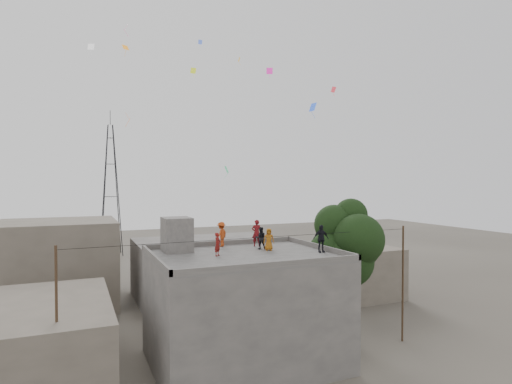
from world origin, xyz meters
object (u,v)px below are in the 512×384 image
at_px(person_red_adult, 257,233).
at_px(person_dark_adult, 321,239).
at_px(tree, 347,245).
at_px(stair_head_box, 177,234).
at_px(transmission_tower, 111,190).

distance_m(person_red_adult, person_dark_adult, 4.40).
height_order(tree, person_red_adult, tree).
bearing_deg(stair_head_box, tree, -10.74).
bearing_deg(stair_head_box, person_red_adult, 0.04).
bearing_deg(transmission_tower, person_dark_adult, -78.43).
bearing_deg(person_red_adult, person_dark_adult, 143.18).
distance_m(tree, person_dark_adult, 3.47).
height_order(transmission_tower, person_red_adult, transmission_tower).
bearing_deg(tree, person_dark_adult, -151.40).
bearing_deg(stair_head_box, transmission_tower, 91.23).
distance_m(stair_head_box, person_red_adult, 5.10).
bearing_deg(person_red_adult, tree, 178.43).
height_order(tree, transmission_tower, transmission_tower).
height_order(person_red_adult, person_dark_adult, person_red_adult).
bearing_deg(stair_head_box, person_dark_adult, -25.48).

